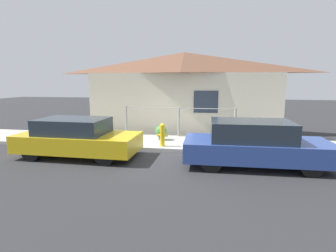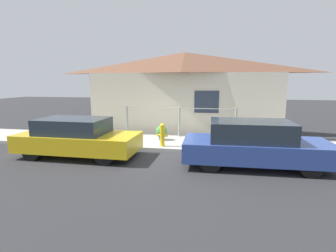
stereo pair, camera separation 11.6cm
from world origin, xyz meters
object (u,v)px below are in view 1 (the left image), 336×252
object	(u,v)px
fire_hydrant	(162,134)
potted_plant_corner	(238,132)
potted_plant_by_fence	(103,130)
car_right	(254,144)
car_left	(77,138)
potted_plant_near_hydrant	(161,132)

from	to	relation	value
fire_hydrant	potted_plant_corner	xyz separation A→B (m)	(2.84, 1.28, -0.07)
potted_plant_by_fence	potted_plant_corner	distance (m)	5.73
fire_hydrant	car_right	bearing A→B (deg)	-25.21
car_right	potted_plant_by_fence	size ratio (longest dim) A/B	7.68
car_left	car_right	distance (m)	5.69
car_left	potted_plant_by_fence	world-z (taller)	car_left
car_right	potted_plant_near_hydrant	distance (m)	4.16
car_right	fire_hydrant	xyz separation A→B (m)	(-3.07, 1.44, -0.11)
car_left	potted_plant_by_fence	xyz separation A→B (m)	(-0.27, 2.64, -0.24)
potted_plant_near_hydrant	potted_plant_by_fence	bearing A→B (deg)	176.66
fire_hydrant	potted_plant_by_fence	bearing A→B (deg)	157.55
potted_plant_by_fence	fire_hydrant	bearing A→B (deg)	-22.45
potted_plant_corner	fire_hydrant	bearing A→B (deg)	-155.82
car_left	potted_plant_corner	xyz separation A→B (m)	(5.47, 2.72, -0.15)
car_left	fire_hydrant	distance (m)	2.99
potted_plant_corner	potted_plant_by_fence	bearing A→B (deg)	-179.16
potted_plant_near_hydrant	potted_plant_corner	world-z (taller)	potted_plant_corner
fire_hydrant	potted_plant_near_hydrant	size ratio (longest dim) A/B	1.43
car_right	potted_plant_corner	xyz separation A→B (m)	(-0.22, 2.72, -0.17)
fire_hydrant	potted_plant_by_fence	xyz separation A→B (m)	(-2.89, 1.19, -0.15)
potted_plant_by_fence	potted_plant_corner	xyz separation A→B (m)	(5.73, 0.08, 0.09)
car_right	potted_plant_by_fence	distance (m)	6.52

